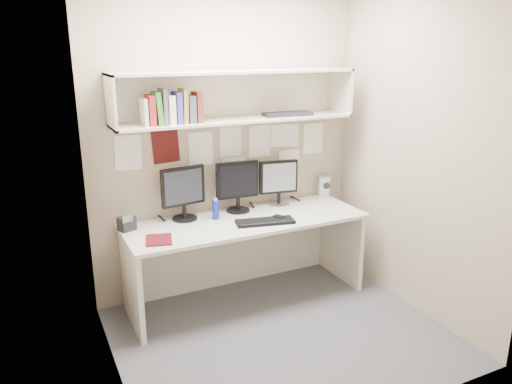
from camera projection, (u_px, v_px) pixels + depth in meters
name	position (u px, v px, depth m)	size (l,w,h in m)	color
floor	(282.00, 335.00, 3.77)	(2.40, 2.00, 0.01)	#4A494F
wall_back	(228.00, 144.00, 4.27)	(2.40, 0.02, 2.60)	tan
wall_front	(380.00, 211.00, 2.54)	(2.40, 0.02, 2.60)	tan
wall_left	(105.00, 190.00, 2.90)	(0.02, 2.00, 2.60)	tan
wall_right	(419.00, 153.00, 3.91)	(0.02, 2.00, 2.60)	tan
desk	(246.00, 259.00, 4.23)	(2.00, 0.70, 0.73)	beige
overhead_hutch	(234.00, 95.00, 4.03)	(2.00, 0.38, 0.40)	beige
pinned_papers	(228.00, 150.00, 4.28)	(1.92, 0.01, 0.48)	white
monitor_left	(183.00, 191.00, 4.06)	(0.38, 0.21, 0.44)	black
monitor_center	(237.00, 184.00, 4.26)	(0.38, 0.21, 0.44)	black
monitor_right	(279.00, 180.00, 4.43)	(0.35, 0.19, 0.41)	#A5A5AA
keyboard	(265.00, 222.00, 4.03)	(0.47, 0.17, 0.02)	black
mouse	(279.00, 218.00, 4.11)	(0.06, 0.10, 0.03)	black
speaker	(323.00, 186.00, 4.72)	(0.12, 0.13, 0.19)	#B3B2AE
blue_bottle	(216.00, 209.00, 4.10)	(0.06, 0.06, 0.18)	navy
maroon_notebook	(159.00, 240.00, 3.67)	(0.19, 0.23, 0.01)	#520E15
desk_phone	(127.00, 223.00, 3.86)	(0.15, 0.14, 0.14)	black
book_stack	(172.00, 108.00, 3.74)	(0.45, 0.16, 0.27)	silver
hutch_tray	(288.00, 114.00, 4.19)	(0.41, 0.16, 0.03)	black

